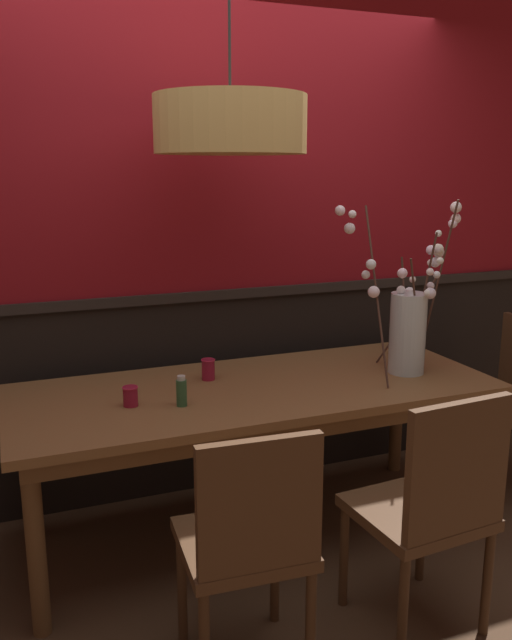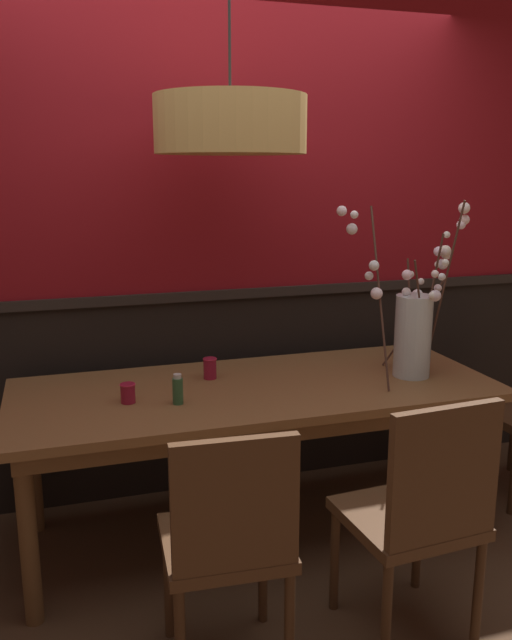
{
  "view_description": "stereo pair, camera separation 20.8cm",
  "coord_description": "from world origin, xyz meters",
  "px_view_note": "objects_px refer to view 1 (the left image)",
  "views": [
    {
      "loc": [
        -1.04,
        -2.64,
        1.7
      ],
      "look_at": [
        0.0,
        0.0,
        1.05
      ],
      "focal_mm": 36.84,
      "sensor_mm": 36.0,
      "label": 1
    },
    {
      "loc": [
        -0.84,
        -2.71,
        1.7
      ],
      "look_at": [
        0.0,
        0.0,
        1.05
      ],
      "focal_mm": 36.84,
      "sensor_mm": 36.0,
      "label": 2
    }
  ],
  "objects_px": {
    "chair_far_side_left": "(155,386)",
    "candle_holder_nearer_center": "(130,396)",
    "dining_table": "(256,402)",
    "chair_near_side_left": "(249,539)",
    "chair_far_side_right": "(255,372)",
    "condiment_bottle": "(182,392)",
    "vase_with_blossoms": "(408,325)",
    "candle_holder_nearer_edge": "(208,369)",
    "chair_near_side_right": "(432,503)",
    "pendant_lamp": "(230,125)"
  },
  "relations": [
    {
      "from": "candle_holder_nearer_center",
      "to": "vase_with_blossoms",
      "type": "bearing_deg",
      "value": -0.82
    },
    {
      "from": "pendant_lamp",
      "to": "dining_table",
      "type": "bearing_deg",
      "value": -18.33
    },
    {
      "from": "chair_far_side_right",
      "to": "chair_far_side_left",
      "type": "bearing_deg",
      "value": -179.4
    },
    {
      "from": "chair_far_side_right",
      "to": "pendant_lamp",
      "type": "distance_m",
      "value": 1.65
    },
    {
      "from": "chair_near_side_right",
      "to": "candle_holder_nearer_center",
      "type": "xyz_separation_m",
      "value": [
        -0.92,
        0.81,
        0.26
      ]
    },
    {
      "from": "dining_table",
      "to": "chair_far_side_right",
      "type": "distance_m",
      "value": 0.93
    },
    {
      "from": "chair_near_side_left",
      "to": "vase_with_blossoms",
      "type": "distance_m",
      "value": 1.42
    },
    {
      "from": "chair_near_side_right",
      "to": "chair_far_side_left",
      "type": "relative_size",
      "value": 1.06
    },
    {
      "from": "dining_table",
      "to": "candle_holder_nearer_center",
      "type": "distance_m",
      "value": 0.6
    },
    {
      "from": "chair_far_side_right",
      "to": "vase_with_blossoms",
      "type": "distance_m",
      "value": 1.12
    },
    {
      "from": "dining_table",
      "to": "chair_near_side_left",
      "type": "height_order",
      "value": "chair_near_side_left"
    },
    {
      "from": "candle_holder_nearer_edge",
      "to": "chair_far_side_right",
      "type": "bearing_deg",
      "value": 53.96
    },
    {
      "from": "dining_table",
      "to": "chair_far_side_left",
      "type": "bearing_deg",
      "value": 108.26
    },
    {
      "from": "candle_holder_nearer_edge",
      "to": "pendant_lamp",
      "type": "xyz_separation_m",
      "value": [
        0.07,
        -0.13,
        1.09
      ]
    },
    {
      "from": "vase_with_blossoms",
      "to": "condiment_bottle",
      "type": "xyz_separation_m",
      "value": [
        -1.14,
        -0.06,
        -0.17
      ]
    },
    {
      "from": "chair_far_side_right",
      "to": "candle_holder_nearer_edge",
      "type": "distance_m",
      "value": 0.91
    },
    {
      "from": "chair_near_side_left",
      "to": "chair_far_side_right",
      "type": "height_order",
      "value": "chair_far_side_right"
    },
    {
      "from": "condiment_bottle",
      "to": "dining_table",
      "type": "bearing_deg",
      "value": 18.96
    },
    {
      "from": "chair_near_side_right",
      "to": "condiment_bottle",
      "type": "relative_size",
      "value": 7.33
    },
    {
      "from": "candle_holder_nearer_edge",
      "to": "condiment_bottle",
      "type": "relative_size",
      "value": 0.76
    },
    {
      "from": "chair_far_side_left",
      "to": "candle_holder_nearer_center",
      "type": "distance_m",
      "value": 1.0
    },
    {
      "from": "dining_table",
      "to": "pendant_lamp",
      "type": "height_order",
      "value": "pendant_lamp"
    },
    {
      "from": "vase_with_blossoms",
      "to": "candle_holder_nearer_center",
      "type": "bearing_deg",
      "value": 179.18
    },
    {
      "from": "chair_far_side_left",
      "to": "vase_with_blossoms",
      "type": "distance_m",
      "value": 1.47
    },
    {
      "from": "candle_holder_nearer_edge",
      "to": "pendant_lamp",
      "type": "height_order",
      "value": "pendant_lamp"
    },
    {
      "from": "condiment_bottle",
      "to": "chair_near_side_right",
      "type": "bearing_deg",
      "value": -45.4
    },
    {
      "from": "vase_with_blossoms",
      "to": "pendant_lamp",
      "type": "height_order",
      "value": "pendant_lamp"
    },
    {
      "from": "chair_near_side_left",
      "to": "chair_near_side_right",
      "type": "bearing_deg",
      "value": -2.12
    },
    {
      "from": "vase_with_blossoms",
      "to": "candle_holder_nearer_edge",
      "type": "distance_m",
      "value": 0.98
    },
    {
      "from": "chair_near_side_left",
      "to": "vase_with_blossoms",
      "type": "xyz_separation_m",
      "value": [
        1.11,
        0.77,
        0.46
      ]
    },
    {
      "from": "vase_with_blossoms",
      "to": "condiment_bottle",
      "type": "height_order",
      "value": "vase_with_blossoms"
    },
    {
      "from": "chair_near_side_left",
      "to": "chair_near_side_right",
      "type": "relative_size",
      "value": 0.97
    },
    {
      "from": "chair_near_side_left",
      "to": "vase_with_blossoms",
      "type": "height_order",
      "value": "vase_with_blossoms"
    },
    {
      "from": "chair_near_side_right",
      "to": "candle_holder_nearer_center",
      "type": "height_order",
      "value": "chair_near_side_right"
    },
    {
      "from": "dining_table",
      "to": "chair_far_side_right",
      "type": "bearing_deg",
      "value": 68.89
    },
    {
      "from": "chair_far_side_left",
      "to": "vase_with_blossoms",
      "type": "relative_size",
      "value": 1.08
    },
    {
      "from": "chair_far_side_right",
      "to": "condiment_bottle",
      "type": "relative_size",
      "value": 7.1
    },
    {
      "from": "chair_far_side_left",
      "to": "candle_holder_nearer_edge",
      "type": "bearing_deg",
      "value": -81.31
    },
    {
      "from": "chair_far_side_left",
      "to": "condiment_bottle",
      "type": "relative_size",
      "value": 6.89
    },
    {
      "from": "chair_near_side_left",
      "to": "pendant_lamp",
      "type": "xyz_separation_m",
      "value": [
        0.25,
        0.88,
        1.36
      ]
    },
    {
      "from": "dining_table",
      "to": "candle_holder_nearer_edge",
      "type": "bearing_deg",
      "value": 137.38
    },
    {
      "from": "condiment_bottle",
      "to": "vase_with_blossoms",
      "type": "bearing_deg",
      "value": 2.87
    },
    {
      "from": "dining_table",
      "to": "condiment_bottle",
      "type": "relative_size",
      "value": 16.79
    },
    {
      "from": "dining_table",
      "to": "condiment_bottle",
      "type": "height_order",
      "value": "condiment_bottle"
    },
    {
      "from": "chair_far_side_left",
      "to": "candle_holder_nearer_center",
      "type": "relative_size",
      "value": 10.68
    },
    {
      "from": "dining_table",
      "to": "chair_near_side_right",
      "type": "xyz_separation_m",
      "value": [
        0.34,
        -0.87,
        -0.14
      ]
    },
    {
      "from": "vase_with_blossoms",
      "to": "candle_holder_nearer_center",
      "type": "relative_size",
      "value": 9.86
    },
    {
      "from": "candle_holder_nearer_center",
      "to": "candle_holder_nearer_edge",
      "type": "bearing_deg",
      "value": 28.22
    },
    {
      "from": "chair_near_side_left",
      "to": "candle_holder_nearer_center",
      "type": "height_order",
      "value": "chair_near_side_left"
    },
    {
      "from": "chair_near_side_left",
      "to": "candle_holder_nearer_edge",
      "type": "relative_size",
      "value": 9.28
    }
  ]
}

